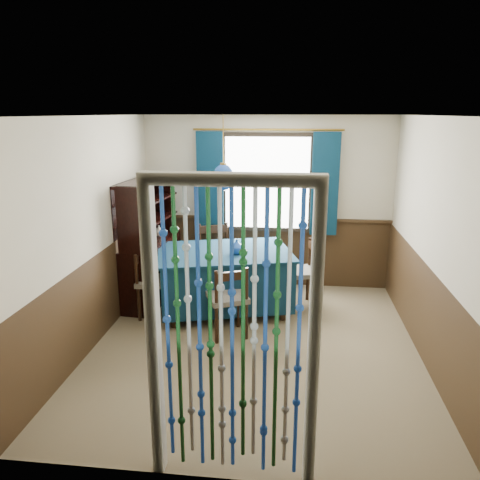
# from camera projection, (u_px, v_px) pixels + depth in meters

# --- Properties ---
(floor) EXTENTS (4.00, 4.00, 0.00)m
(floor) POSITION_uv_depth(u_px,v_px,m) (255.00, 345.00, 5.26)
(floor) COLOR brown
(floor) RESTS_ON ground
(ceiling) EXTENTS (4.00, 4.00, 0.00)m
(ceiling) POSITION_uv_depth(u_px,v_px,m) (257.00, 116.00, 4.60)
(ceiling) COLOR silver
(ceiling) RESTS_ON ground
(wall_back) EXTENTS (3.60, 0.00, 3.60)m
(wall_back) POSITION_uv_depth(u_px,v_px,m) (267.00, 203.00, 6.84)
(wall_back) COLOR beige
(wall_back) RESTS_ON ground
(wall_front) EXTENTS (3.60, 0.00, 3.60)m
(wall_front) POSITION_uv_depth(u_px,v_px,m) (231.00, 318.00, 3.01)
(wall_front) COLOR beige
(wall_front) RESTS_ON ground
(wall_left) EXTENTS (0.00, 4.00, 4.00)m
(wall_left) POSITION_uv_depth(u_px,v_px,m) (92.00, 233.00, 5.12)
(wall_left) COLOR beige
(wall_left) RESTS_ON ground
(wall_right) EXTENTS (0.00, 4.00, 4.00)m
(wall_right) POSITION_uv_depth(u_px,v_px,m) (433.00, 243.00, 4.73)
(wall_right) COLOR beige
(wall_right) RESTS_ON ground
(wainscot_back) EXTENTS (3.60, 0.00, 3.60)m
(wainscot_back) POSITION_uv_depth(u_px,v_px,m) (266.00, 252.00, 7.03)
(wainscot_back) COLOR #362514
(wainscot_back) RESTS_ON ground
(wainscot_front) EXTENTS (3.60, 0.00, 3.60)m
(wainscot_front) POSITION_uv_depth(u_px,v_px,m) (232.00, 417.00, 3.22)
(wainscot_front) COLOR #362514
(wainscot_front) RESTS_ON ground
(wainscot_left) EXTENTS (0.00, 4.00, 4.00)m
(wainscot_left) POSITION_uv_depth(u_px,v_px,m) (99.00, 297.00, 5.32)
(wainscot_left) COLOR #362514
(wainscot_left) RESTS_ON ground
(wainscot_right) EXTENTS (0.00, 4.00, 4.00)m
(wainscot_right) POSITION_uv_depth(u_px,v_px,m) (424.00, 312.00, 4.93)
(wainscot_right) COLOR #362514
(wainscot_right) RESTS_ON ground
(window) EXTENTS (1.32, 0.12, 1.42)m
(window) POSITION_uv_depth(u_px,v_px,m) (267.00, 183.00, 6.72)
(window) COLOR black
(window) RESTS_ON wall_back
(doorway) EXTENTS (1.16, 0.12, 2.18)m
(doorway) POSITION_uv_depth(u_px,v_px,m) (232.00, 342.00, 3.12)
(doorway) COLOR silver
(doorway) RESTS_ON ground
(dining_table) EXTENTS (1.93, 1.56, 0.81)m
(dining_table) POSITION_uv_depth(u_px,v_px,m) (225.00, 276.00, 6.09)
(dining_table) COLOR #0B273B
(dining_table) RESTS_ON floor
(chair_near) EXTENTS (0.56, 0.55, 0.87)m
(chair_near) POSITION_uv_depth(u_px,v_px,m) (228.00, 299.00, 5.37)
(chair_near) COLOR black
(chair_near) RESTS_ON floor
(chair_far) EXTENTS (0.62, 0.61, 0.98)m
(chair_far) POSITION_uv_depth(u_px,v_px,m) (216.00, 257.00, 6.75)
(chair_far) COLOR black
(chair_far) RESTS_ON floor
(chair_left) EXTENTS (0.45, 0.46, 0.87)m
(chair_left) POSITION_uv_depth(u_px,v_px,m) (152.00, 281.00, 5.93)
(chair_left) COLOR black
(chair_left) RESTS_ON floor
(chair_right) EXTENTS (0.52, 0.53, 0.90)m
(chair_right) POSITION_uv_depth(u_px,v_px,m) (302.00, 272.00, 6.22)
(chair_right) COLOR black
(chair_right) RESTS_ON floor
(sideboard) EXTENTS (0.56, 1.32, 1.68)m
(sideboard) POSITION_uv_depth(u_px,v_px,m) (150.00, 259.00, 6.42)
(sideboard) COLOR black
(sideboard) RESTS_ON floor
(pendant_lamp) EXTENTS (0.26, 0.26, 0.90)m
(pendant_lamp) POSITION_uv_depth(u_px,v_px,m) (224.00, 177.00, 5.75)
(pendant_lamp) COLOR olive
(pendant_lamp) RESTS_ON ceiling
(vase_table) EXTENTS (0.16, 0.16, 0.17)m
(vase_table) POSITION_uv_depth(u_px,v_px,m) (237.00, 247.00, 5.87)
(vase_table) COLOR navy
(vase_table) RESTS_ON dining_table
(bowl_shelf) EXTENTS (0.20, 0.20, 0.05)m
(bowl_shelf) POSITION_uv_depth(u_px,v_px,m) (147.00, 221.00, 6.07)
(bowl_shelf) COLOR beige
(bowl_shelf) RESTS_ON sideboard
(vase_sideboard) EXTENTS (0.21, 0.21, 0.17)m
(vase_sideboard) POSITION_uv_depth(u_px,v_px,m) (159.00, 230.00, 6.62)
(vase_sideboard) COLOR beige
(vase_sideboard) RESTS_ON sideboard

